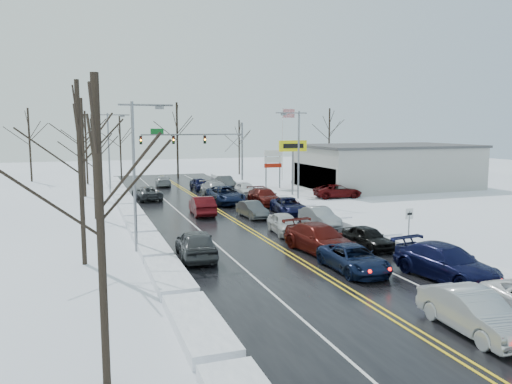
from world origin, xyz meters
name	(u,v)px	position (x,y,z in m)	size (l,w,h in m)	color
ground	(248,229)	(0.00, 0.00, 0.00)	(160.00, 160.00, 0.00)	white
road_surface	(240,224)	(0.00, 2.00, 0.01)	(14.00, 84.00, 0.01)	black
snow_bank_left	(140,231)	(-7.60, 2.00, 0.00)	(1.74, 72.00, 0.50)	white
snow_bank_right	(328,218)	(7.60, 2.00, 0.00)	(1.74, 72.00, 0.50)	white
traffic_signal_mast	(204,142)	(3.45, 27.99, 5.48)	(13.28, 0.39, 8.00)	slate
tires_plus_sign	(293,150)	(10.50, 15.99, 4.99)	(3.20, 0.34, 6.00)	slate
used_vehicles_sign	(273,161)	(10.50, 22.00, 3.32)	(2.20, 0.22, 4.65)	slate
speed_limit_sign	(409,219)	(8.20, -8.00, 1.63)	(0.55, 0.09, 2.35)	slate
flagpole	(284,138)	(15.17, 30.00, 5.93)	(1.87, 1.20, 10.00)	silver
dealership_building	(387,166)	(23.98, 18.00, 2.66)	(20.40, 12.40, 5.30)	#A2A29E
streetlight_ne	(297,149)	(8.30, 10.00, 5.31)	(3.20, 0.25, 9.00)	slate
streetlight_sw	(137,164)	(-8.30, -4.00, 5.31)	(3.20, 0.25, 9.00)	slate
streetlight_nw	(110,146)	(-8.30, 24.00, 5.31)	(3.20, 0.25, 9.00)	slate
tree_left_a	(98,173)	(-11.00, -20.00, 6.29)	(3.60, 3.60, 9.00)	#2D231C
tree_left_b	(79,137)	(-11.50, -6.00, 6.99)	(4.00, 4.00, 10.00)	#2D231C
tree_left_c	(93,146)	(-10.50, 8.00, 5.94)	(3.40, 3.40, 8.50)	#2D231C
tree_left_d	(82,128)	(-11.20, 22.00, 7.33)	(4.20, 4.20, 10.50)	#2D231C
tree_left_e	(86,133)	(-10.80, 34.00, 6.64)	(3.80, 3.80, 9.50)	#2D231C
tree_far_a	(29,130)	(-18.00, 40.00, 6.99)	(4.00, 4.00, 10.00)	#2D231C
tree_far_b	(120,135)	(-6.00, 41.00, 6.29)	(3.60, 3.60, 9.00)	#2D231C
tree_far_c	(177,125)	(2.00, 39.00, 7.68)	(4.40, 4.40, 11.00)	#2D231C
tree_far_d	(239,136)	(12.00, 40.50, 5.94)	(3.40, 3.40, 8.50)	#2D231C
tree_far_e	(329,127)	(28.00, 41.00, 7.33)	(4.20, 4.20, 10.50)	#2D231C
queued_car_1	(473,332)	(1.94, -20.43, 0.00)	(1.67, 4.78, 1.58)	#ACB0B5
queued_car_2	(353,271)	(1.77, -12.12, 0.00)	(2.26, 4.90, 1.36)	black
queued_car_3	(320,253)	(1.90, -7.99, 0.00)	(2.36, 5.80, 1.68)	#490D09
queued_car_4	(285,234)	(1.93, -2.38, 0.00)	(1.72, 4.28, 1.46)	silver
queued_car_5	(252,218)	(1.78, 4.29, 0.00)	(1.43, 4.10, 1.35)	#414346
queued_car_6	(225,204)	(1.72, 12.24, 0.00)	(2.85, 6.19, 1.72)	black
queued_car_7	(216,198)	(1.94, 16.53, 0.00)	(2.36, 5.81, 1.69)	gray
queued_car_8	(200,190)	(1.65, 23.07, 0.00)	(1.76, 4.36, 1.49)	black
queued_car_11	(445,279)	(5.41, -14.84, 0.00)	(2.39, 5.89, 1.71)	black
queued_car_12	(368,248)	(5.19, -8.01, 0.00)	(1.63, 4.05, 1.38)	black
queued_car_13	(319,227)	(5.39, -0.91, 0.00)	(1.54, 4.43, 1.46)	#929599
queued_car_14	(289,214)	(5.27, 4.77, 0.00)	(2.36, 5.11, 1.42)	black
queued_car_15	(264,204)	(5.17, 10.56, 0.00)	(2.18, 5.36, 1.56)	#470C09
queued_car_16	(246,196)	(5.25, 16.57, 0.00)	(1.78, 4.43, 1.51)	silver
queued_car_17	(226,187)	(5.29, 24.80, 0.00)	(1.50, 4.29, 1.41)	#44474A
oncoming_car_0	(202,215)	(-1.85, 6.94, 0.00)	(1.72, 4.93, 1.62)	#4F0A0E
oncoming_car_1	(147,200)	(-5.21, 17.56, 0.00)	(2.34, 5.08, 1.41)	#44464A
oncoming_car_2	(163,186)	(-1.82, 28.61, 0.00)	(1.85, 4.55, 1.32)	#95989C
oncoming_car_3	(196,258)	(-5.43, -6.83, 0.00)	(2.03, 5.05, 1.72)	#383A3D
parked_car_0	(338,198)	(14.14, 12.29, 0.00)	(2.37, 5.13, 1.43)	#49090B
parked_car_1	(346,193)	(16.88, 15.28, 0.00)	(2.12, 5.23, 1.52)	#999CA1
parked_car_2	(305,186)	(15.16, 22.88, 0.00)	(1.83, 4.56, 1.55)	black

